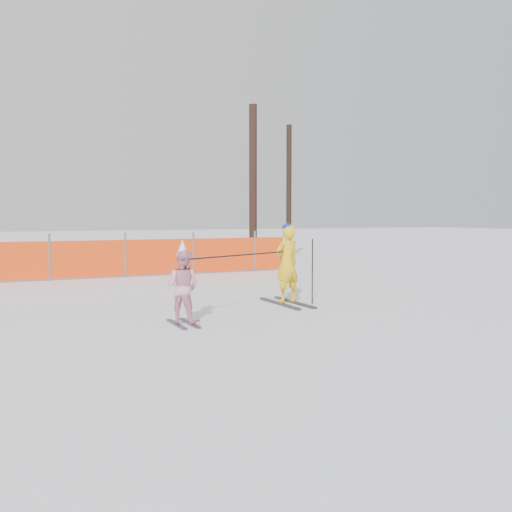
{
  "coord_description": "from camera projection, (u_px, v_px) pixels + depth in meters",
  "views": [
    {
      "loc": [
        -4.33,
        -8.6,
        1.7
      ],
      "look_at": [
        0.0,
        0.5,
        1.0
      ],
      "focal_mm": 40.0,
      "sensor_mm": 36.0,
      "label": 1
    }
  ],
  "objects": [
    {
      "name": "adult",
      "position": [
        287.0,
        264.0,
        11.03
      ],
      "size": [
        0.6,
        1.55,
        1.57
      ],
      "color": "black",
      "rests_on": "ground"
    },
    {
      "name": "ground",
      "position": [
        269.0,
        316.0,
        9.72
      ],
      "size": [
        120.0,
        120.0,
        0.0
      ],
      "primitive_type": "plane",
      "color": "white",
      "rests_on": "ground"
    },
    {
      "name": "safety_fence",
      "position": [
        27.0,
        260.0,
        14.79
      ],
      "size": [
        15.01,
        0.06,
        1.25
      ],
      "color": "#595960",
      "rests_on": "ground"
    },
    {
      "name": "tree_trunks",
      "position": [
        266.0,
        187.0,
        21.3
      ],
      "size": [
        2.5,
        1.67,
        5.69
      ],
      "color": "black",
      "rests_on": "ground"
    },
    {
      "name": "ski_poles",
      "position": [
        266.0,
        261.0,
        10.32
      ],
      "size": [
        2.84,
        1.08,
        1.27
      ],
      "color": "black",
      "rests_on": "ground"
    },
    {
      "name": "child",
      "position": [
        183.0,
        286.0,
        8.93
      ],
      "size": [
        0.7,
        0.87,
        1.33
      ],
      "color": "black",
      "rests_on": "ground"
    }
  ]
}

